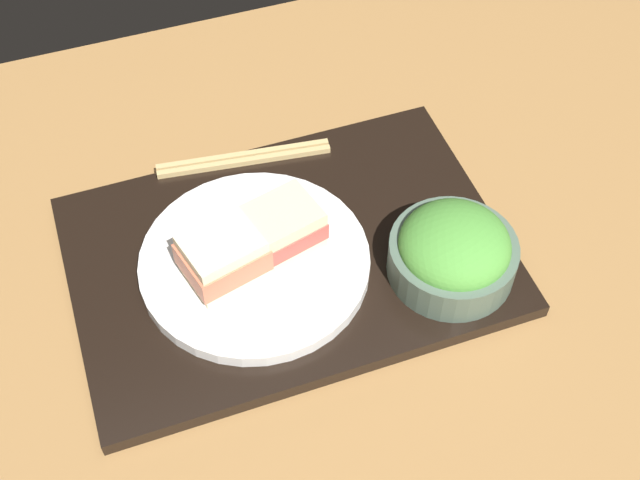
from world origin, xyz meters
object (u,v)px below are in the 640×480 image
sandwich_near (282,228)px  sandwich_plate (255,262)px  chopsticks_pair (244,159)px  sandwich_far (223,257)px  salad_bowl (453,251)px

sandwich_near → sandwich_plate: bearing=14.5°
chopsticks_pair → sandwich_near: bearing=90.6°
sandwich_far → chopsticks_pair: size_ratio=0.45×
chopsticks_pair → sandwich_plate: bearing=78.1°
sandwich_plate → sandwich_near: sandwich_near is taller
sandwich_near → salad_bowl: bearing=152.8°
salad_bowl → chopsticks_pair: bearing=-54.6°
sandwich_plate → salad_bowl: salad_bowl is taller
sandwich_far → salad_bowl: (-21.94, 6.20, -1.01)cm
sandwich_far → chopsticks_pair: (-6.40, -15.64, -3.78)cm
sandwich_plate → sandwich_near: (-3.28, -0.84, 3.26)cm
sandwich_plate → chopsticks_pair: (-3.13, -14.79, -0.39)cm
sandwich_near → salad_bowl: salad_bowl is taller
sandwich_far → chopsticks_pair: bearing=-112.3°
sandwich_near → sandwich_far: 6.77cm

